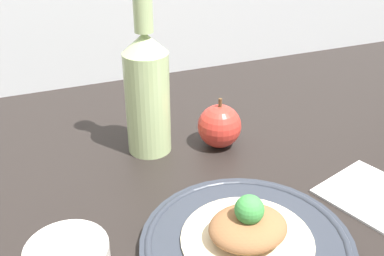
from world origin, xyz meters
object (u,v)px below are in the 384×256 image
plated_food (251,228)px  cider_bottle (147,88)px  plate (250,243)px  apple (219,126)px

plated_food → cider_bottle: (-4.50, 27.30, 8.02)cm
plate → apple: bearing=74.0°
plate → plated_food: (0.00, 0.00, 2.43)cm
plated_food → cider_bottle: size_ratio=0.54×
plate → cider_bottle: 29.57cm
plate → plated_food: size_ratio=1.62×
plated_food → cider_bottle: bearing=99.4°
cider_bottle → plate: bearing=-80.6°
plated_food → cider_bottle: 28.81cm
plate → plated_food: plated_food is taller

